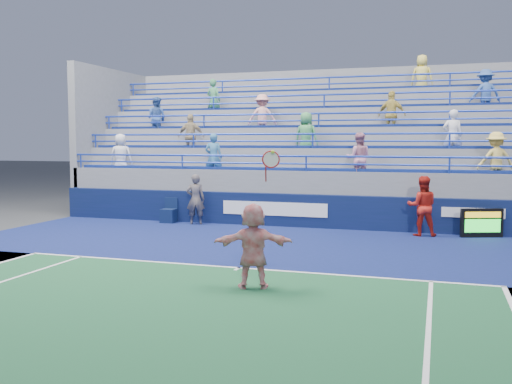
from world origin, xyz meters
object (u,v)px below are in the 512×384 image
(judge_chair, at_px, (169,215))
(ball_girl, at_px, (422,206))
(serve_speed_board, at_px, (482,223))
(tennis_player, at_px, (253,246))
(line_judge, at_px, (196,199))

(judge_chair, distance_m, ball_girl, 8.52)
(serve_speed_board, xyz_separation_m, judge_chair, (-10.19, 0.01, -0.16))
(serve_speed_board, height_order, tennis_player, tennis_player)
(line_judge, relative_size, ball_girl, 0.96)
(tennis_player, xyz_separation_m, line_judge, (-4.52, 7.51, 0.03))
(line_judge, bearing_deg, tennis_player, 101.81)
(judge_chair, bearing_deg, serve_speed_board, -0.07)
(judge_chair, xyz_separation_m, ball_girl, (8.50, -0.25, 0.62))
(serve_speed_board, relative_size, line_judge, 0.70)
(judge_chair, relative_size, tennis_player, 0.33)
(ball_girl, bearing_deg, tennis_player, 61.84)
(judge_chair, bearing_deg, line_judge, -6.73)
(line_judge, bearing_deg, ball_girl, 159.84)
(judge_chair, distance_m, tennis_player, 9.48)
(line_judge, bearing_deg, serve_speed_board, 161.48)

